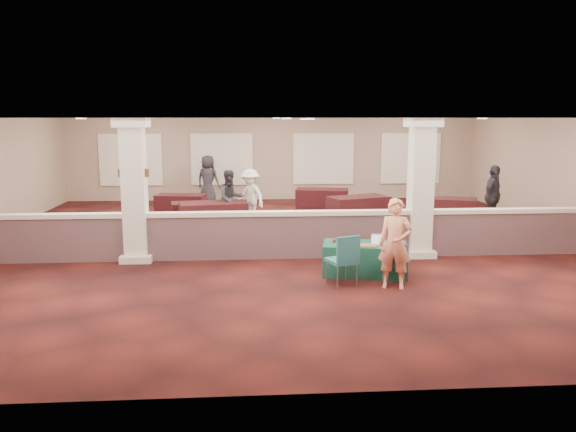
{
  "coord_description": "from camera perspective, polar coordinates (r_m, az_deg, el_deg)",
  "views": [
    {
      "loc": [
        -0.95,
        -14.11,
        3.21
      ],
      "look_at": [
        -0.1,
        -2.0,
        1.07
      ],
      "focal_mm": 35.0,
      "sensor_mm": 36.0,
      "label": 1
    }
  ],
  "objects": [
    {
      "name": "ground",
      "position": [
        14.5,
        -0.14,
        -2.81
      ],
      "size": [
        16.0,
        16.0,
        0.0
      ],
      "primitive_type": "plane",
      "color": "#481612",
      "rests_on": "ground"
    },
    {
      "name": "wall_back",
      "position": [
        22.19,
        -1.54,
        5.81
      ],
      "size": [
        16.0,
        0.04,
        3.2
      ],
      "primitive_type": "cube",
      "color": "gray",
      "rests_on": "ground"
    },
    {
      "name": "wall_front",
      "position": [
        6.39,
        4.71,
        -4.64
      ],
      "size": [
        16.0,
        0.04,
        3.2
      ],
      "primitive_type": "cube",
      "color": "gray",
      "rests_on": "ground"
    },
    {
      "name": "ceiling",
      "position": [
        14.14,
        -0.15,
        9.94
      ],
      "size": [
        16.0,
        16.0,
        0.02
      ],
      "primitive_type": "cube",
      "color": "silver",
      "rests_on": "wall_back"
    },
    {
      "name": "partition_wall",
      "position": [
        12.92,
        0.3,
        -1.82
      ],
      "size": [
        15.6,
        0.28,
        1.1
      ],
      "color": "brown",
      "rests_on": "ground"
    },
    {
      "name": "column_left",
      "position": [
        12.96,
        -15.33,
        2.65
      ],
      "size": [
        0.72,
        0.72,
        3.2
      ],
      "color": "silver",
      "rests_on": "ground"
    },
    {
      "name": "column_right",
      "position": [
        13.31,
        13.32,
        2.92
      ],
      "size": [
        0.72,
        0.72,
        3.2
      ],
      "color": "silver",
      "rests_on": "ground"
    },
    {
      "name": "sconce_left",
      "position": [
        12.98,
        -16.62,
        4.21
      ],
      "size": [
        0.12,
        0.12,
        0.18
      ],
      "color": "brown",
      "rests_on": "column_left"
    },
    {
      "name": "sconce_right",
      "position": [
        12.87,
        -14.18,
        4.28
      ],
      "size": [
        0.12,
        0.12,
        0.18
      ],
      "color": "brown",
      "rests_on": "column_left"
    },
    {
      "name": "near_table",
      "position": [
        11.72,
        7.78,
        -4.36
      ],
      "size": [
        1.83,
        1.16,
        0.65
      ],
      "primitive_type": "cube",
      "rotation": [
        0.0,
        0.0,
        -0.19
      ],
      "color": "#103B33",
      "rests_on": "ground"
    },
    {
      "name": "conf_chair_main",
      "position": [
        11.03,
        10.82,
        -4.45
      ],
      "size": [
        0.43,
        0.43,
        0.83
      ],
      "rotation": [
        0.0,
        0.0,
        -0.03
      ],
      "color": "#1F575A",
      "rests_on": "ground"
    },
    {
      "name": "conf_chair_side",
      "position": [
        10.74,
        5.77,
        -4.12
      ],
      "size": [
        0.66,
        0.66,
        1.02
      ],
      "rotation": [
        0.0,
        0.0,
        0.36
      ],
      "color": "#1F575A",
      "rests_on": "ground"
    },
    {
      "name": "woman",
      "position": [
        10.78,
        10.84,
        -2.79
      ],
      "size": [
        0.72,
        0.59,
        1.72
      ],
      "primitive_type": "imported",
      "rotation": [
        0.0,
        0.0,
        -0.32
      ],
      "color": "#EC8A66",
      "rests_on": "ground"
    },
    {
      "name": "far_table_front_left",
      "position": [
        17.42,
        -9.05,
        0.33
      ],
      "size": [
        1.74,
        1.08,
        0.66
      ],
      "primitive_type": "cube",
      "rotation": [
        0.0,
        0.0,
        0.17
      ],
      "color": "black",
      "rests_on": "ground"
    },
    {
      "name": "far_table_front_center",
      "position": [
        16.49,
        -7.59,
        0.04
      ],
      "size": [
        2.07,
        1.31,
        0.78
      ],
      "primitive_type": "cube",
      "rotation": [
        0.0,
        0.0,
        0.19
      ],
      "color": "black",
      "rests_on": "ground"
    },
    {
      "name": "far_table_front_right",
      "position": [
        18.35,
        15.85,
        0.66
      ],
      "size": [
        1.98,
        1.46,
        0.72
      ],
      "primitive_type": "cube",
      "rotation": [
        0.0,
        0.0,
        -0.37
      ],
      "color": "black",
      "rests_on": "ground"
    },
    {
      "name": "far_table_back_left",
      "position": [
        19.25,
        -10.81,
        1.19
      ],
      "size": [
        1.74,
        1.09,
        0.66
      ],
      "primitive_type": "cube",
      "rotation": [
        0.0,
        0.0,
        -0.18
      ],
      "color": "black",
      "rests_on": "ground"
    },
    {
      "name": "far_table_back_center",
      "position": [
        19.82,
        3.49,
        1.71
      ],
      "size": [
        1.95,
        1.25,
        0.73
      ],
      "primitive_type": "cube",
      "rotation": [
        0.0,
        0.0,
        -0.2
      ],
      "color": "black",
      "rests_on": "ground"
    },
    {
      "name": "far_table_back_right",
      "position": [
        17.88,
        7.18,
        0.78
      ],
      "size": [
        2.08,
        1.52,
        0.76
      ],
      "primitive_type": "cube",
      "rotation": [
        0.0,
        0.0,
        0.35
      ],
      "color": "black",
      "rests_on": "ground"
    },
    {
      "name": "attendee_a",
      "position": [
        16.72,
        -5.85,
        1.78
      ],
      "size": [
        0.92,
        0.73,
        1.68
      ],
      "primitive_type": "imported",
      "rotation": [
        0.0,
        0.0,
        0.4
      ],
      "color": "black",
      "rests_on": "ground"
    },
    {
      "name": "attendee_b",
      "position": [
        17.27,
        -3.85,
        2.03
      ],
      "size": [
        1.1,
        1.09,
        1.66
      ],
      "primitive_type": "imported",
      "rotation": [
        0.0,
        0.0,
        -0.78
      ],
      "color": "silver",
      "rests_on": "ground"
    },
    {
      "name": "attendee_c",
      "position": [
        17.41,
        20.09,
        1.83
      ],
      "size": [
        1.12,
        1.15,
        1.85
      ],
      "primitive_type": "imported",
      "rotation": [
        0.0,
        0.0,
        0.82
      ],
      "color": "black",
      "rests_on": "ground"
    },
    {
      "name": "attendee_d",
      "position": [
        21.29,
        -8.12,
        3.67
      ],
      "size": [
        1.02,
        0.81,
        1.82
      ],
      "primitive_type": "imported",
      "rotation": [
        0.0,
        0.0,
        2.72
      ],
      "color": "black",
      "rests_on": "ground"
    },
    {
      "name": "laptop_base",
      "position": [
        11.6,
        9.15,
        -2.84
      ],
      "size": [
        0.33,
        0.26,
        0.02
      ],
      "primitive_type": "cube",
      "rotation": [
        0.0,
        0.0,
        -0.19
      ],
      "color": "#B9B8BD",
      "rests_on": "near_table"
    },
    {
      "name": "laptop_screen",
      "position": [
        11.68,
        9.15,
        -2.22
      ],
      "size": [
        0.29,
        0.07,
        0.2
      ],
      "primitive_type": "cube",
      "rotation": [
        0.0,
        0.0,
        -0.19
      ],
      "color": "#B9B8BD",
      "rests_on": "near_table"
    },
    {
      "name": "screen_glow",
      "position": [
        11.68,
        9.15,
        -2.29
      ],
      "size": [
        0.26,
        0.05,
        0.17
      ],
      "primitive_type": "cube",
      "rotation": [
        0.0,
        0.0,
        -0.19
      ],
      "color": "silver",
      "rests_on": "near_table"
    },
    {
      "name": "knitting",
      "position": [
        11.42,
        8.06,
        -2.99
      ],
      "size": [
        0.4,
        0.33,
        0.03
      ],
      "primitive_type": "cube",
      "rotation": [
        0.0,
        0.0,
        -0.19
      ],
      "color": "#CC6B20",
      "rests_on": "near_table"
    },
    {
      "name": "yarn_cream",
      "position": [
        11.55,
        5.39,
        -2.61
      ],
      "size": [
        0.1,
        0.1,
        0.1
      ],
      "primitive_type": "sphere",
      "color": "beige",
      "rests_on": "near_table"
    },
    {
      "name": "yarn_red",
      "position": [
        11.68,
        4.75,
        -2.48
      ],
      "size": [
        0.09,
        0.09,
        0.09
      ],
      "primitive_type": "sphere",
      "color": "maroon",
      "rests_on": "near_table"
    },
    {
      "name": "yarn_grey",
      "position": [
        11.74,
        5.86,
        -2.43
      ],
      "size": [
        0.09,
        0.09,
        0.09
      ],
      "primitive_type": "sphere",
      "color": "#49484D",
      "rests_on": "near_table"
    },
    {
      "name": "scissors",
      "position": [
        11.42,
        10.76,
        -3.11
      ],
      "size": [
        0.11,
        0.05,
        0.01
      ],
      "primitive_type": "cube",
      "rotation": [
        0.0,
        0.0,
        -0.19
      ],
      "color": "red",
      "rests_on": "near_table"
    }
  ]
}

